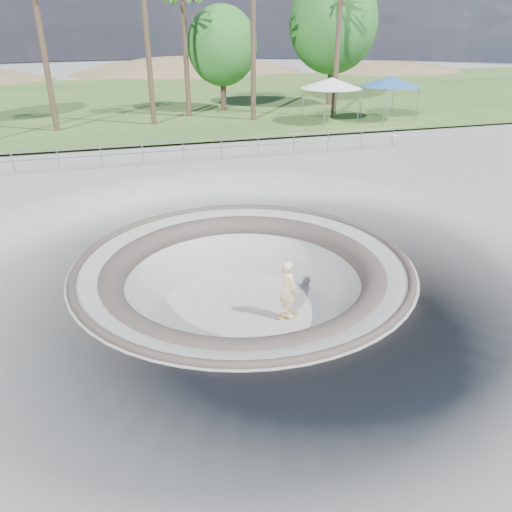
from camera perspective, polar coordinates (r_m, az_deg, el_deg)
name	(u,v)px	position (r m, az deg, el deg)	size (l,w,h in m)	color
ground	(243,263)	(15.24, -1.48, -0.77)	(180.00, 180.00, 0.00)	#989894
skate_bowl	(244,314)	(16.14, -1.41, -6.61)	(14.00, 14.00, 4.10)	#989894
grass_strip	(146,100)	(47.81, -12.43, 17.06)	(180.00, 36.00, 0.12)	#305923
distant_hills	(164,129)	(72.10, -10.42, 14.05)	(103.20, 45.00, 28.60)	brown
safety_railing	(183,151)	(26.18, -8.37, 11.84)	(25.00, 0.06, 1.03)	gray
skateboard	(287,315)	(16.11, 3.55, -6.76)	(0.75, 0.33, 0.08)	olive
skater	(288,289)	(15.62, 3.64, -3.78)	(0.69, 0.45, 1.89)	beige
canopy_white	(331,83)	(35.82, 8.62, 18.94)	(5.69, 5.69, 2.92)	gray
canopy_blue	(391,81)	(37.69, 15.21, 18.70)	(5.75, 5.75, 2.92)	gray
bushy_tree_mid	(222,46)	(40.72, -3.89, 22.82)	(5.29, 4.81, 7.63)	brown
bushy_tree_right	(333,23)	(43.64, 8.84, 24.83)	(7.03, 6.39, 10.14)	brown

